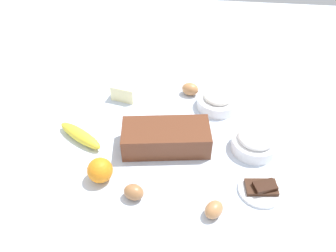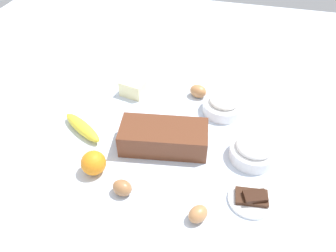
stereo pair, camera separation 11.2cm
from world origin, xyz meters
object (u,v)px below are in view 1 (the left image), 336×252
sugar_bowl (255,142)px  egg_beside_bowl (134,192)px  loaf_pan (165,137)px  flour_bowl (218,100)px  egg_near_butter (214,210)px  banana (80,135)px  butter_block (125,91)px  chocolate_plate (261,189)px  orange_fruit (100,170)px  egg_loose (190,89)px

sugar_bowl → egg_beside_bowl: size_ratio=2.55×
loaf_pan → sugar_bowl: loaf_pan is taller
flour_bowl → egg_near_butter: (-0.01, -0.47, -0.01)m
sugar_bowl → banana: size_ratio=0.78×
butter_block → flour_bowl: bearing=-2.6°
chocolate_plate → loaf_pan: bearing=153.6°
flour_bowl → orange_fruit: orange_fruit is taller
sugar_bowl → banana: bearing=-177.6°
sugar_bowl → banana: (-0.57, -0.02, -0.01)m
egg_beside_bowl → egg_near_butter: bearing=-7.8°
loaf_pan → banana: loaf_pan is taller
sugar_bowl → butter_block: size_ratio=1.65×
banana → egg_near_butter: bearing=-28.2°
orange_fruit → egg_beside_bowl: bearing=-26.6°
loaf_pan → egg_loose: loaf_pan is taller
egg_loose → orange_fruit: bearing=-117.4°
orange_fruit → egg_loose: bearing=62.6°
flour_bowl → egg_loose: (-0.11, 0.07, -0.01)m
flour_bowl → orange_fruit: (-0.34, -0.38, 0.01)m
flour_bowl → orange_fruit: size_ratio=2.00×
sugar_bowl → chocolate_plate: (0.01, -0.17, -0.02)m
orange_fruit → egg_beside_bowl: size_ratio=1.30×
flour_bowl → loaf_pan: bearing=-126.3°
loaf_pan → flour_bowl: (0.17, 0.23, -0.01)m
loaf_pan → egg_near_butter: bearing=-65.1°
sugar_bowl → egg_beside_bowl: bearing=-146.4°
flour_bowl → chocolate_plate: flour_bowl is taller
flour_bowl → egg_near_butter: flour_bowl is taller
banana → egg_near_butter: 0.51m
orange_fruit → banana: bearing=126.1°
egg_beside_bowl → chocolate_plate: (0.36, 0.06, -0.01)m
loaf_pan → sugar_bowl: 0.29m
banana → flour_bowl: bearing=27.0°
flour_bowl → sugar_bowl: sugar_bowl is taller
egg_beside_bowl → banana: bearing=136.7°
loaf_pan → butter_block: bearing=118.7°
loaf_pan → flour_bowl: bearing=45.0°
banana → butter_block: 0.27m
orange_fruit → egg_beside_bowl: orange_fruit is taller
egg_near_butter → chocolate_plate: 0.17m
flour_bowl → chocolate_plate: (0.13, -0.38, -0.02)m
butter_block → egg_near_butter: 0.60m
orange_fruit → chocolate_plate: size_ratio=0.58×
egg_near_butter → chocolate_plate: size_ratio=0.45×
egg_near_butter → egg_beside_bowl: 0.23m
egg_loose → chocolate_plate: (0.24, -0.44, -0.01)m
egg_beside_bowl → loaf_pan: bearing=73.3°
butter_block → banana: bearing=-111.9°
egg_beside_bowl → flour_bowl: bearing=62.3°
butter_block → egg_near_butter: (0.35, -0.49, -0.01)m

